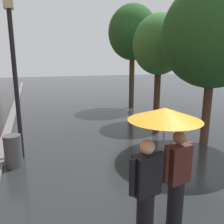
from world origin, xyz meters
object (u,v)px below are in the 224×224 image
Objects in this scene: couple_under_umbrella at (163,155)px; street_lamp_post at (14,69)px; litter_bin at (13,151)px; street_tree_0 at (214,36)px; street_tree_2 at (133,33)px; street_tree_1 at (159,45)px.

street_lamp_post reaches higher than couple_under_umbrella.
couple_under_umbrella is 4.21m from litter_bin.
street_tree_2 reaches higher than street_tree_0.
street_tree_2 is 6.85× the size of litter_bin.
street_tree_2 reaches higher than couple_under_umbrella.
street_tree_0 is 5.88m from street_lamp_post.
street_tree_0 is 1.08× the size of street_tree_1.
street_tree_0 is 0.88× the size of street_tree_2.
street_lamp_post is 5.08× the size of litter_bin.
street_tree_0 is at bearing -3.28° from litter_bin.
street_tree_2 is at bearing 87.53° from street_tree_0.
street_tree_1 is at bearing -94.49° from street_tree_2.
street_tree_1 is (0.02, 3.14, -0.09)m from street_tree_0.
litter_bin is (-5.93, -2.81, -2.96)m from street_tree_1.
street_lamp_post is (-2.15, 3.92, 1.17)m from couple_under_umbrella.
street_tree_1 is 5.55× the size of litter_bin.
street_tree_0 is at bearing 40.31° from couple_under_umbrella.
street_tree_2 is at bearing 67.89° from couple_under_umbrella.
street_lamp_post is at bearing 171.26° from street_tree_0.
street_lamp_post is at bearing 118.76° from couple_under_umbrella.
litter_bin is at bearing -154.70° from street_tree_1.
street_tree_0 is 6.52m from street_tree_2.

